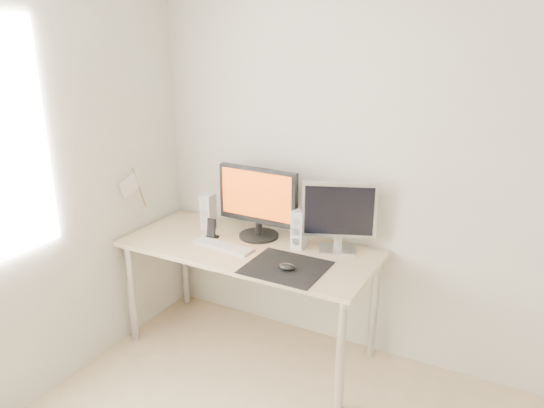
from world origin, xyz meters
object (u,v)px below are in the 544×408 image
(keyboard, at_px, (223,246))
(phone_dock, at_px, (212,232))
(mouse, at_px, (287,267))
(speaker_right, at_px, (299,229))
(main_monitor, at_px, (258,200))
(desk, at_px, (249,258))
(second_monitor, at_px, (339,214))
(speaker_left, at_px, (208,212))

(keyboard, distance_m, phone_dock, 0.17)
(mouse, xyz_separation_m, keyboard, (-0.50, 0.11, -0.01))
(speaker_right, bearing_deg, main_monitor, 175.03)
(desk, relative_size, main_monitor, 2.91)
(second_monitor, distance_m, speaker_left, 0.92)
(mouse, distance_m, main_monitor, 0.57)
(main_monitor, xyz_separation_m, speaker_right, (0.30, -0.03, -0.13))
(desk, height_order, keyboard, keyboard)
(mouse, height_order, desk, mouse)
(mouse, distance_m, desk, 0.42)
(speaker_right, height_order, keyboard, speaker_right)
(mouse, height_order, phone_dock, phone_dock)
(mouse, distance_m, keyboard, 0.51)
(mouse, relative_size, speaker_right, 0.43)
(main_monitor, bearing_deg, keyboard, -114.83)
(second_monitor, xyz_separation_m, keyboard, (-0.65, -0.29, -0.23))
(main_monitor, height_order, speaker_right, main_monitor)
(second_monitor, height_order, phone_dock, second_monitor)
(desk, distance_m, main_monitor, 0.37)
(speaker_left, xyz_separation_m, phone_dock, (0.12, -0.14, -0.08))
(speaker_left, bearing_deg, mouse, -23.38)
(desk, distance_m, phone_dock, 0.30)
(desk, xyz_separation_m, speaker_left, (-0.40, 0.14, 0.20))
(speaker_left, relative_size, phone_dock, 1.81)
(main_monitor, xyz_separation_m, speaker_left, (-0.37, -0.02, -0.13))
(mouse, relative_size, desk, 0.07)
(keyboard, bearing_deg, speaker_right, 27.60)
(speaker_right, bearing_deg, desk, -155.08)
(second_monitor, xyz_separation_m, phone_dock, (-0.79, -0.20, -0.20))
(speaker_right, height_order, phone_dock, speaker_right)
(second_monitor, bearing_deg, main_monitor, -175.41)
(second_monitor, distance_m, speaker_right, 0.27)
(second_monitor, height_order, speaker_right, second_monitor)
(desk, distance_m, speaker_right, 0.37)
(speaker_right, bearing_deg, mouse, -76.20)
(desk, distance_m, speaker_left, 0.46)
(mouse, xyz_separation_m, main_monitor, (-0.38, 0.35, 0.23))
(main_monitor, bearing_deg, desk, -82.12)
(speaker_left, relative_size, speaker_right, 1.00)
(second_monitor, distance_m, keyboard, 0.75)
(desk, bearing_deg, keyboard, -147.20)
(main_monitor, bearing_deg, speaker_left, -176.55)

